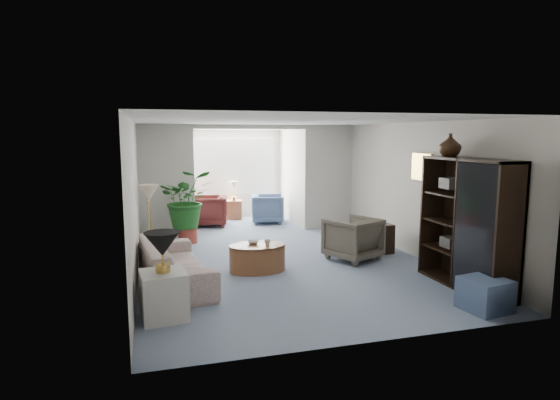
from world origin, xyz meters
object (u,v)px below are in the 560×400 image
object	(u,v)px
sofa	(174,263)
side_table_dark	(379,239)
sunroom_table	(234,210)
coffee_cup	(267,243)
end_table	(164,295)
coffee_table	(257,258)
coffee_bowl	(253,242)
entertainment_cabinet	(467,224)
wingback_chair	(353,238)
sunroom_chair_maroon	(210,211)
framed_picture	(423,167)
floor_lamp	(149,193)
ottoman	(485,294)
cabinet_urn	(450,145)
plant_pot	(188,235)
table_lamp	(162,244)
sunroom_chair_blue	(268,209)

from	to	relation	value
sofa	side_table_dark	xyz separation A→B (m)	(3.92, 0.86, -0.05)
sunroom_table	coffee_cup	bearing A→B (deg)	-93.77
end_table	coffee_table	xyz separation A→B (m)	(1.57, 1.67, -0.07)
coffee_bowl	entertainment_cabinet	bearing A→B (deg)	-31.68
wingback_chair	sunroom_chair_maroon	size ratio (longest dim) A/B	1.02
sofa	coffee_cup	xyz separation A→B (m)	(1.52, 0.22, 0.17)
framed_picture	sofa	bearing A→B (deg)	-176.92
floor_lamp	coffee_cup	size ratio (longest dim) A/B	3.31
side_table_dark	ottoman	xyz separation A→B (m)	(-0.09, -3.06, -0.07)
sofa	sunroom_table	world-z (taller)	sofa
cabinet_urn	plant_pot	distance (m)	5.54
coffee_bowl	end_table	bearing A→B (deg)	-130.77
coffee_bowl	ottoman	distance (m)	3.64
framed_picture	sofa	xyz separation A→B (m)	(-4.40, -0.24, -1.37)
framed_picture	table_lamp	xyz separation A→B (m)	(-4.60, -1.59, -0.75)
end_table	ottoman	xyz separation A→B (m)	(4.03, -0.85, -0.09)
table_lamp	coffee_cup	world-z (taller)	table_lamp
plant_pot	table_lamp	bearing A→B (deg)	-98.66
wingback_chair	plant_pot	distance (m)	3.55
end_table	cabinet_urn	xyz separation A→B (m)	(4.37, 0.51, 1.82)
coffee_table	plant_pot	bearing A→B (deg)	111.59
ottoman	framed_picture	bearing A→B (deg)	76.80
sofa	sunroom_table	size ratio (longest dim) A/B	4.37
wingback_chair	sunroom_chair_blue	bearing A→B (deg)	-105.60
floor_lamp	cabinet_urn	distance (m)	5.14
sofa	sunroom_chair_maroon	distance (m)	4.58
coffee_table	sunroom_table	xyz separation A→B (m)	(0.48, 4.88, 0.03)
sunroom_chair_blue	floor_lamp	bearing A→B (deg)	146.20
table_lamp	coffee_cup	bearing A→B (deg)	42.28
table_lamp	ottoman	world-z (taller)	table_lamp
table_lamp	floor_lamp	bearing A→B (deg)	92.84
end_table	wingback_chair	xyz separation A→B (m)	(3.42, 1.91, 0.09)
sofa	entertainment_cabinet	distance (m)	4.43
side_table_dark	sunroom_chair_maroon	distance (m)	4.56
wingback_chair	side_table_dark	bearing A→B (deg)	178.55
sunroom_chair_blue	sunroom_table	bearing A→B (deg)	55.82
floor_lamp	entertainment_cabinet	xyz separation A→B (m)	(4.51, -2.80, -0.28)
end_table	sunroom_table	distance (m)	6.86
sunroom_chair_maroon	sunroom_table	size ratio (longest dim) A/B	1.63
coffee_bowl	wingback_chair	size ratio (longest dim) A/B	0.23
side_table_dark	sunroom_table	bearing A→B (deg)	115.51
end_table	cabinet_urn	size ratio (longest dim) A/B	1.68
sofa	coffee_table	world-z (taller)	sofa
coffee_table	sunroom_chair_maroon	bearing A→B (deg)	93.77
table_lamp	coffee_cup	distance (m)	2.37
floor_lamp	sunroom_table	distance (m)	4.44
coffee_bowl	side_table_dark	bearing A→B (deg)	9.64
sunroom_chair_blue	entertainment_cabinet	bearing A→B (deg)	-153.98
table_lamp	sunroom_chair_maroon	world-z (taller)	table_lamp
end_table	coffee_cup	world-z (taller)	end_table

